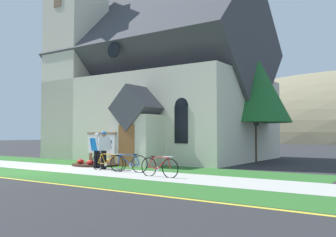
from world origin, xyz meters
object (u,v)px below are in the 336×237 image
(bicycle_black, at_px, (107,162))
(cyclist_in_yellow_jersey, at_px, (97,148))
(cyclist_in_orange_jersey, at_px, (104,147))
(bicycle_blue, at_px, (159,167))
(roadside_conifer, at_px, (253,86))
(church_sign, at_px, (102,144))
(bicycle_green, at_px, (129,163))

(bicycle_black, relative_size, cyclist_in_yellow_jersey, 1.04)
(cyclist_in_orange_jersey, relative_size, cyclist_in_yellow_jersey, 1.04)
(bicycle_blue, relative_size, cyclist_in_yellow_jersey, 1.05)
(bicycle_blue, bearing_deg, roadside_conifer, 88.97)
(church_sign, distance_m, cyclist_in_orange_jersey, 2.52)
(bicycle_green, distance_m, bicycle_black, 1.23)
(bicycle_green, xyz_separation_m, bicycle_black, (-1.23, -0.02, -0.01))
(church_sign, relative_size, bicycle_black, 1.23)
(church_sign, distance_m, cyclist_in_yellow_jersey, 1.94)
(bicycle_blue, distance_m, roadside_conifer, 10.22)
(roadside_conifer, bearing_deg, bicycle_green, -104.39)
(bicycle_black, bearing_deg, cyclist_in_orange_jersey, 149.16)
(bicycle_green, height_order, cyclist_in_orange_jersey, cyclist_in_orange_jersey)
(cyclist_in_yellow_jersey, xyz_separation_m, roadside_conifer, (4.61, 8.18, 3.48))
(bicycle_black, bearing_deg, bicycle_blue, -11.34)
(bicycle_black, distance_m, bicycle_blue, 3.36)
(bicycle_black, xyz_separation_m, bicycle_blue, (3.29, -0.66, 0.01))
(bicycle_green, height_order, roadside_conifer, roadside_conifer)
(bicycle_green, height_order, bicycle_blue, bicycle_blue)
(bicycle_black, distance_m, roadside_conifer, 10.22)
(bicycle_blue, distance_m, cyclist_in_yellow_jersey, 4.64)
(bicycle_blue, bearing_deg, bicycle_black, 168.66)
(cyclist_in_orange_jersey, bearing_deg, bicycle_black, -30.84)
(bicycle_green, bearing_deg, church_sign, 150.52)
(roadside_conifer, bearing_deg, bicycle_black, -111.70)
(cyclist_in_orange_jersey, distance_m, roadside_conifer, 9.90)
(bicycle_black, bearing_deg, bicycle_green, 0.72)
(bicycle_green, height_order, bicycle_black, bicycle_green)
(church_sign, distance_m, roadside_conifer, 9.45)
(bicycle_black, height_order, bicycle_blue, bicycle_blue)
(cyclist_in_yellow_jersey, bearing_deg, cyclist_in_orange_jersey, -18.71)
(cyclist_in_yellow_jersey, distance_m, roadside_conifer, 10.02)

